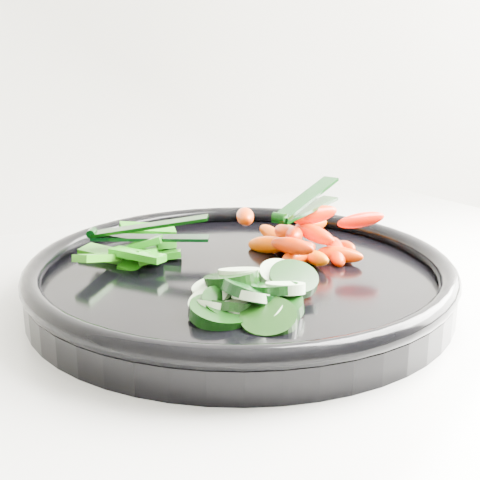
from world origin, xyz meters
TOP-DOWN VIEW (x-y plane):
  - veggie_tray at (0.55, 1.68)m, footprint 0.40×0.40m
  - cucumber_pile at (0.51, 1.61)m, footprint 0.13×0.12m
  - carrot_pile at (0.63, 1.69)m, footprint 0.13×0.14m
  - pepper_pile at (0.49, 1.77)m, footprint 0.13×0.11m
  - tong_carrot at (0.63, 1.69)m, footprint 0.11×0.06m
  - tong_pepper at (0.50, 1.77)m, footprint 0.10×0.08m

SIDE VIEW (x-z plane):
  - veggie_tray at x=0.55m, z-range 0.93..0.97m
  - pepper_pile at x=0.49m, z-range 0.94..0.98m
  - cucumber_pile at x=0.51m, z-range 0.94..0.98m
  - carrot_pile at x=0.63m, z-range 0.95..1.00m
  - tong_pepper at x=0.50m, z-range 0.97..0.99m
  - tong_carrot at x=0.63m, z-range 0.99..1.02m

